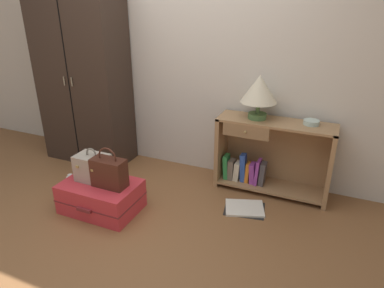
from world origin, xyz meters
TOP-DOWN VIEW (x-y plane):
  - ground_plane at (0.00, 0.00)m, footprint 9.00×9.00m
  - back_wall at (0.00, 1.50)m, footprint 6.40×0.10m
  - wardrobe at (-1.12, 1.20)m, footprint 0.97×0.47m
  - bookshelf at (0.94, 1.28)m, footprint 1.07×0.34m
  - table_lamp at (0.81, 1.27)m, footprint 0.33×0.33m
  - bowl at (1.29, 1.30)m, footprint 0.14×0.14m
  - suitcase_large at (-0.32, 0.34)m, footprint 0.67×0.47m
  - train_case at (-0.41, 0.37)m, footprint 0.29×0.21m
  - handbag at (-0.21, 0.34)m, footprint 0.29×0.15m
  - bottle at (-0.74, 0.42)m, footprint 0.07×0.07m
  - open_book_on_floor at (0.85, 0.85)m, footprint 0.41×0.36m

SIDE VIEW (x-z plane):
  - ground_plane at x=0.00m, z-range 0.00..0.00m
  - open_book_on_floor at x=0.85m, z-range 0.00..0.02m
  - bottle at x=-0.74m, z-range -0.01..0.22m
  - suitcase_large at x=-0.32m, z-range 0.00..0.27m
  - bookshelf at x=0.94m, z-range -0.01..0.71m
  - train_case at x=-0.41m, z-range 0.23..0.54m
  - handbag at x=-0.21m, z-range 0.22..0.58m
  - bowl at x=1.29m, z-range 0.72..0.76m
  - wardrobe at x=-1.12m, z-range 0.00..1.91m
  - table_lamp at x=0.81m, z-range 0.79..1.19m
  - back_wall at x=0.00m, z-range 0.00..2.60m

